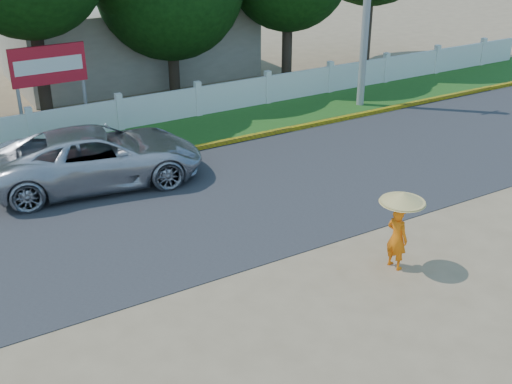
{
  "coord_description": "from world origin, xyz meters",
  "views": [
    {
      "loc": [
        -6.79,
        -9.4,
        7.51
      ],
      "look_at": [
        0.0,
        2.0,
        1.3
      ],
      "focal_mm": 45.0,
      "sensor_mm": 36.0,
      "label": 1
    }
  ],
  "objects": [
    {
      "name": "road",
      "position": [
        0.0,
        4.5,
        0.01
      ],
      "size": [
        60.0,
        7.0,
        0.02
      ],
      "primitive_type": "cube",
      "color": "#38383A",
      "rests_on": "ground"
    },
    {
      "name": "ground",
      "position": [
        0.0,
        0.0,
        0.0
      ],
      "size": [
        120.0,
        120.0,
        0.0
      ],
      "primitive_type": "plane",
      "color": "#9E8460",
      "rests_on": "ground"
    },
    {
      "name": "grass_verge",
      "position": [
        0.0,
        9.75,
        0.01
      ],
      "size": [
        60.0,
        3.5,
        0.03
      ],
      "primitive_type": "cube",
      "color": "#2D601E",
      "rests_on": "ground"
    },
    {
      "name": "building_near",
      "position": [
        3.0,
        18.0,
        1.6
      ],
      "size": [
        10.0,
        6.0,
        3.2
      ],
      "primitive_type": "cube",
      "color": "#B7AD99",
      "rests_on": "ground"
    },
    {
      "name": "fence",
      "position": [
        0.0,
        11.2,
        0.55
      ],
      "size": [
        40.0,
        0.1,
        1.1
      ],
      "primitive_type": "cube",
      "color": "silver",
      "rests_on": "ground"
    },
    {
      "name": "billboard",
      "position": [
        -1.93,
        12.3,
        2.14
      ],
      "size": [
        2.5,
        0.13,
        2.95
      ],
      "color": "gray",
      "rests_on": "ground"
    },
    {
      "name": "vehicle",
      "position": [
        -2.07,
        7.18,
        0.81
      ],
      "size": [
        6.14,
        3.53,
        1.61
      ],
      "primitive_type": "imported",
      "rotation": [
        0.0,
        0.0,
        1.42
      ],
      "color": "#B0B2B8",
      "rests_on": "ground"
    },
    {
      "name": "curb",
      "position": [
        0.0,
        8.05,
        0.08
      ],
      "size": [
        40.0,
        0.18,
        0.16
      ],
      "primitive_type": "cube",
      "color": "yellow",
      "rests_on": "ground"
    },
    {
      "name": "monk_with_parasol",
      "position": [
        2.08,
        -0.53,
        1.18
      ],
      "size": [
        0.99,
        0.99,
        1.81
      ],
      "color": "orange",
      "rests_on": "ground"
    }
  ]
}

